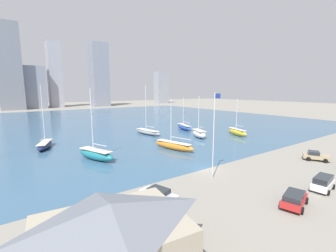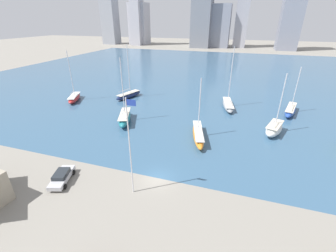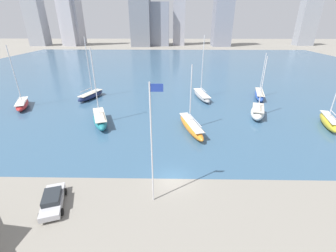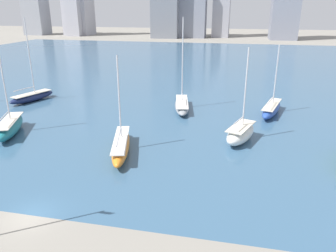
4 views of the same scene
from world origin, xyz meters
name	(u,v)px [view 2 (image 2 of 4)]	position (x,y,z in m)	size (l,w,h in m)	color
ground_plane	(158,178)	(0.00, 0.00, 0.00)	(500.00, 500.00, 0.00)	gray
harbor_water	(217,74)	(0.00, 70.00, 0.00)	(180.00, 140.00, 0.00)	#385B7A
flag_pole	(130,146)	(-2.05, -3.59, 6.95)	(1.24, 0.14, 12.91)	silver
distant_city_skyline	(208,14)	(-20.20, 168.65, 23.90)	(224.57, 25.74, 59.74)	#8E939E
sailboat_teal	(125,118)	(-13.55, 15.91, 1.08)	(5.56, 9.54, 13.64)	#1E757F
sailboat_navy	(129,95)	(-20.49, 31.47, 0.86)	(5.18, 9.41, 14.51)	#19234C
sailboat_red	(74,98)	(-33.51, 24.44, 0.90)	(5.44, 8.62, 13.22)	#B72828
sailboat_orange	(198,134)	(3.17, 13.33, 0.96)	(4.66, 10.93, 11.35)	orange
sailboat_blue	(291,110)	(21.75, 32.48, 0.92)	(4.63, 10.17, 10.87)	#284CA8
sailboat_white	(274,129)	(16.93, 19.84, 1.14)	(4.77, 7.51, 11.81)	white
sailboat_gray	(228,104)	(7.24, 32.04, 0.83)	(4.27, 10.87, 14.81)	gray
parked_sedan_silver	(62,177)	(-12.44, -4.68, 0.80)	(3.33, 5.32, 1.51)	#B7B7BC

